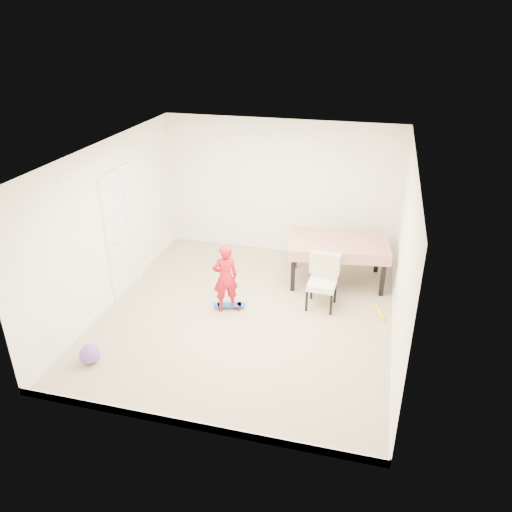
% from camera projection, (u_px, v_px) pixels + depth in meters
% --- Properties ---
extents(ground, '(5.00, 5.00, 0.00)m').
position_uv_depth(ground, '(247.00, 314.00, 7.92)').
color(ground, tan).
rests_on(ground, ground).
extents(ceiling, '(4.50, 5.00, 0.04)m').
position_uv_depth(ceiling, '(245.00, 154.00, 6.78)').
color(ceiling, white).
rests_on(ceiling, wall_back).
extents(wall_back, '(4.50, 0.04, 2.60)m').
position_uv_depth(wall_back, '(281.00, 188.00, 9.50)').
color(wall_back, white).
rests_on(wall_back, ground).
extents(wall_front, '(4.50, 0.04, 2.60)m').
position_uv_depth(wall_front, '(183.00, 334.00, 5.19)').
color(wall_front, white).
rests_on(wall_front, ground).
extents(wall_left, '(0.04, 5.00, 2.60)m').
position_uv_depth(wall_left, '(110.00, 225.00, 7.84)').
color(wall_left, white).
rests_on(wall_left, ground).
extents(wall_right, '(0.04, 5.00, 2.60)m').
position_uv_depth(wall_right, '(402.00, 256.00, 6.84)').
color(wall_right, white).
rests_on(wall_right, ground).
extents(door, '(0.11, 0.94, 2.11)m').
position_uv_depth(door, '(121.00, 234.00, 8.22)').
color(door, white).
rests_on(door, ground).
extents(baseboard_back, '(4.50, 0.02, 0.12)m').
position_uv_depth(baseboard_back, '(279.00, 247.00, 10.05)').
color(baseboard_back, white).
rests_on(baseboard_back, ground).
extents(baseboard_front, '(4.50, 0.02, 0.12)m').
position_uv_depth(baseboard_front, '(189.00, 424.00, 5.72)').
color(baseboard_front, white).
rests_on(baseboard_front, ground).
extents(baseboard_left, '(0.02, 5.00, 0.12)m').
position_uv_depth(baseboard_left, '(119.00, 293.00, 8.39)').
color(baseboard_left, white).
rests_on(baseboard_left, ground).
extents(baseboard_right, '(0.02, 5.00, 0.12)m').
position_uv_depth(baseboard_right, '(392.00, 331.00, 7.39)').
color(baseboard_right, white).
rests_on(baseboard_right, ground).
extents(dining_table, '(1.82, 1.28, 0.79)m').
position_uv_depth(dining_table, '(337.00, 261.00, 8.74)').
color(dining_table, '#A80917').
rests_on(dining_table, ground).
extents(dining_chair, '(0.52, 0.59, 0.89)m').
position_uv_depth(dining_chair, '(322.00, 283.00, 7.93)').
color(dining_chair, white).
rests_on(dining_chair, ground).
extents(skateboard, '(0.55, 0.33, 0.08)m').
position_uv_depth(skateboard, '(230.00, 306.00, 8.06)').
color(skateboard, blue).
rests_on(skateboard, ground).
extents(child, '(0.48, 0.43, 1.11)m').
position_uv_depth(child, '(225.00, 279.00, 7.81)').
color(child, red).
rests_on(child, ground).
extents(balloon, '(0.28, 0.28, 0.28)m').
position_uv_depth(balloon, '(90.00, 354.00, 6.77)').
color(balloon, '#694BB4').
rests_on(balloon, ground).
extents(foam_toy, '(0.19, 0.40, 0.06)m').
position_uv_depth(foam_toy, '(380.00, 313.00, 7.91)').
color(foam_toy, yellow).
rests_on(foam_toy, ground).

